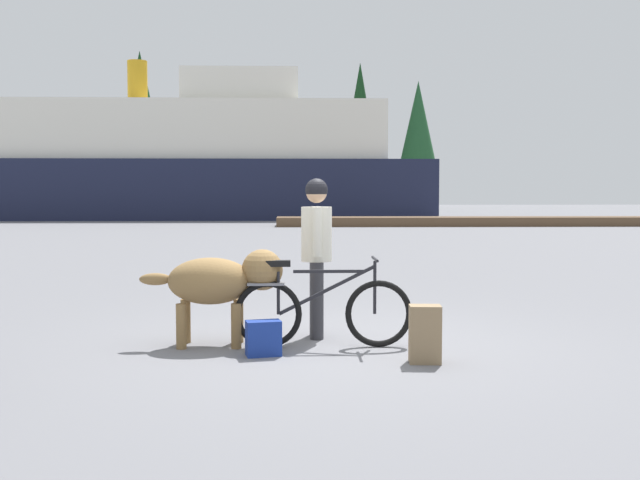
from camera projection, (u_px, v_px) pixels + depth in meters
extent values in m
plane|color=slate|center=(329.00, 345.00, 7.51)|extent=(160.00, 160.00, 0.00)
torus|color=black|center=(379.00, 314.00, 7.38)|extent=(0.66, 0.06, 0.66)
torus|color=black|center=(268.00, 314.00, 7.35)|extent=(0.66, 0.06, 0.66)
cube|color=black|center=(329.00, 271.00, 7.34)|extent=(0.70, 0.03, 0.03)
cube|color=black|center=(327.00, 290.00, 7.35)|extent=(0.94, 0.03, 0.49)
cylinder|color=black|center=(278.00, 293.00, 7.34)|extent=(0.03, 0.03, 0.42)
cylinder|color=black|center=(375.00, 287.00, 7.37)|extent=(0.03, 0.03, 0.52)
cube|color=black|center=(278.00, 263.00, 7.32)|extent=(0.24, 0.10, 0.06)
cylinder|color=black|center=(375.00, 259.00, 7.35)|extent=(0.03, 0.44, 0.03)
cube|color=slate|center=(266.00, 284.00, 7.33)|extent=(0.36, 0.14, 0.02)
cylinder|color=#333338|center=(316.00, 298.00, 7.99)|extent=(0.14, 0.14, 0.80)
cylinder|color=#333338|center=(317.00, 301.00, 7.77)|extent=(0.14, 0.14, 0.80)
cylinder|color=silver|center=(317.00, 234.00, 7.84)|extent=(0.32, 0.32, 0.57)
cylinder|color=silver|center=(316.00, 230.00, 8.05)|extent=(0.09, 0.09, 0.50)
cylinder|color=silver|center=(317.00, 232.00, 7.62)|extent=(0.09, 0.09, 0.50)
sphere|color=tan|center=(317.00, 193.00, 7.81)|extent=(0.22, 0.22, 0.22)
sphere|color=black|center=(317.00, 190.00, 7.81)|extent=(0.23, 0.23, 0.23)
ellipsoid|color=olive|center=(210.00, 281.00, 7.43)|extent=(0.83, 0.55, 0.46)
sphere|color=olive|center=(262.00, 270.00, 7.44)|extent=(0.41, 0.41, 0.41)
ellipsoid|color=olive|center=(155.00, 279.00, 7.41)|extent=(0.32, 0.12, 0.12)
cylinder|color=olive|center=(238.00, 321.00, 7.62)|extent=(0.10, 0.10, 0.44)
cylinder|color=olive|center=(236.00, 326.00, 7.32)|extent=(0.10, 0.10, 0.44)
cylinder|color=olive|center=(186.00, 321.00, 7.60)|extent=(0.10, 0.10, 0.44)
cylinder|color=olive|center=(181.00, 326.00, 7.30)|extent=(0.10, 0.10, 0.44)
cube|color=#8C7251|center=(425.00, 334.00, 6.70)|extent=(0.29, 0.22, 0.52)
cube|color=navy|center=(263.00, 338.00, 7.00)|extent=(0.35, 0.25, 0.33)
cube|color=brown|center=(471.00, 221.00, 33.63)|extent=(17.40, 2.01, 0.40)
cube|color=#191E38|center=(195.00, 190.00, 42.66)|extent=(26.47, 7.26, 3.25)
cube|color=silver|center=(195.00, 133.00, 42.46)|extent=(21.18, 6.10, 3.20)
cube|color=silver|center=(241.00, 88.00, 42.39)|extent=(6.35, 4.35, 1.80)
cylinder|color=#BF8C19|center=(138.00, 82.00, 42.17)|extent=(1.10, 1.10, 2.40)
cylinder|color=#4C331E|center=(142.00, 197.00, 57.91)|extent=(0.42, 0.42, 2.29)
cone|color=#143819|center=(141.00, 117.00, 57.52)|extent=(4.27, 4.27, 9.96)
cylinder|color=#4C331E|center=(360.00, 190.00, 59.34)|extent=(0.31, 0.31, 3.24)
cone|color=#143819|center=(360.00, 116.00, 58.96)|extent=(2.94, 2.94, 8.38)
cylinder|color=#4C331E|center=(417.00, 193.00, 59.22)|extent=(0.38, 0.38, 2.88)
cone|color=#1E4C28|center=(418.00, 128.00, 58.90)|extent=(3.21, 3.21, 7.30)
cylinder|color=#4C331E|center=(238.00, 195.00, 65.63)|extent=(0.35, 0.35, 2.55)
cone|color=#1E4C28|center=(238.00, 134.00, 65.29)|extent=(3.21, 3.21, 7.97)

